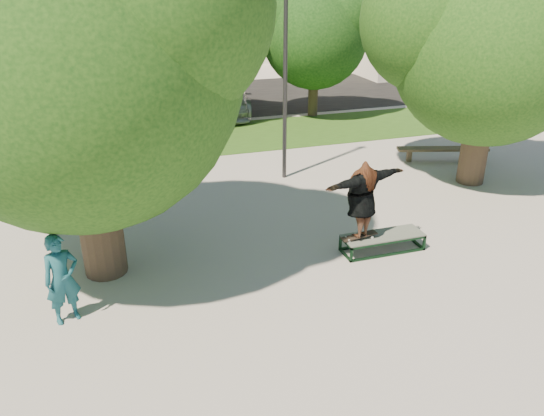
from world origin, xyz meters
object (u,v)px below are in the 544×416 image
object	(u,v)px
car_silver_b	(219,92)
tree_left	(68,46)
tree_right	(488,34)
bench	(443,150)
bystander	(62,279)
car_grey	(144,86)
car_dark	(74,88)
lamppost	(285,69)
grind_box	(382,242)

from	to	relation	value
car_silver_b	tree_left	bearing A→B (deg)	-103.99
tree_right	bench	xyz separation A→B (m)	(0.38, 1.75, -3.72)
bystander	car_silver_b	world-z (taller)	car_silver_b
tree_left	car_silver_b	distance (m)	13.94
bystander	car_grey	distance (m)	17.01
car_dark	tree_right	bearing A→B (deg)	-40.50
lamppost	bench	distance (m)	5.99
car_grey	tree_right	bearing A→B (deg)	-48.29
tree_right	grind_box	world-z (taller)	tree_right
tree_left	car_dark	xyz separation A→B (m)	(-0.71, 15.41, -3.65)
tree_left	car_dark	world-z (taller)	tree_left
tree_left	lamppost	distance (m)	6.70
car_silver_b	bystander	bearing A→B (deg)	-103.74
grind_box	car_silver_b	bearing A→B (deg)	92.67
car_dark	car_grey	bearing A→B (deg)	6.03
lamppost	bystander	world-z (taller)	lamppost
tree_left	car_dark	distance (m)	15.85
bystander	bench	size ratio (longest dim) A/B	0.57
tree_left	lamppost	size ratio (longest dim) A/B	1.16
tree_right	car_silver_b	size ratio (longest dim) A/B	1.14
tree_left	tree_right	world-z (taller)	tree_left
tree_right	lamppost	xyz separation A→B (m)	(-4.92, 1.92, -0.94)
tree_left	car_grey	xyz separation A→B (m)	(2.35, 15.17, -3.67)
tree_left	bench	xyz separation A→B (m)	(10.59, 3.74, -4.05)
grind_box	bench	distance (m)	6.70
grind_box	bystander	xyz separation A→B (m)	(-6.47, -0.58, 0.64)
tree_left	car_dark	bearing A→B (deg)	92.63
tree_left	tree_right	distance (m)	10.41
bench	bystander	bearing A→B (deg)	-137.95
car_silver_b	car_grey	bearing A→B (deg)	145.20
bystander	car_silver_b	size ratio (longest dim) A/B	0.29
grind_box	bench	xyz separation A→B (m)	(4.72, 4.74, 0.18)
bench	car_grey	distance (m)	14.10
car_grey	car_silver_b	distance (m)	4.01
bench	lamppost	bearing A→B (deg)	-165.19
bench	car_grey	bearing A→B (deg)	142.41
lamppost	car_dark	xyz separation A→B (m)	(-6.00, 11.50, -2.37)
tree_left	car_silver_b	world-z (taller)	tree_left
tree_right	bystander	size ratio (longest dim) A/B	3.94
car_dark	car_grey	distance (m)	3.06
tree_left	car_silver_b	xyz separation A→B (m)	(5.24, 12.41, -3.60)
grind_box	car_silver_b	xyz separation A→B (m)	(-0.63, 13.41, 0.64)
car_grey	car_silver_b	size ratio (longest dim) A/B	0.95
tree_left	car_silver_b	bearing A→B (deg)	67.09
tree_left	lamppost	xyz separation A→B (m)	(5.29, 3.91, -1.27)
tree_left	grind_box	xyz separation A→B (m)	(5.87, -1.00, -4.23)
car_grey	car_silver_b	xyz separation A→B (m)	(2.89, -2.77, 0.07)
lamppost	grind_box	bearing A→B (deg)	-83.31
bystander	car_dark	world-z (taller)	bystander
grind_box	bench	world-z (taller)	bench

